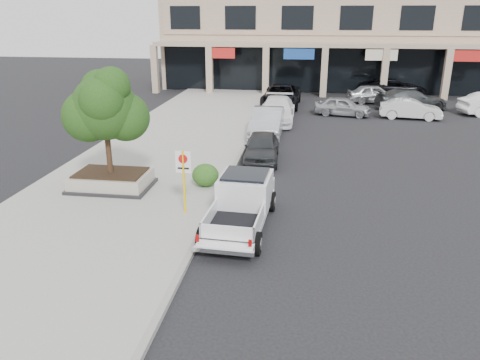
{
  "coord_description": "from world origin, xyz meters",
  "views": [
    {
      "loc": [
        1.7,
        -14.27,
        6.87
      ],
      "look_at": [
        -0.58,
        1.5,
        1.17
      ],
      "focal_mm": 35.0,
      "sensor_mm": 36.0,
      "label": 1
    }
  ],
  "objects_px": {
    "curb_car_d": "(281,96)",
    "lot_car_a": "(343,106)",
    "lot_car_b": "(411,109)",
    "lot_car_d": "(393,88)",
    "planter_tree": "(109,108)",
    "curb_car_b": "(267,122)",
    "curb_car_c": "(277,110)",
    "no_parking_sign": "(184,173)",
    "lot_car_e": "(374,94)",
    "lot_car_c": "(411,99)",
    "curb_car_a": "(262,147)",
    "pickup_truck": "(240,205)",
    "planter": "(111,180)"
  },
  "relations": [
    {
      "from": "curb_car_d",
      "to": "lot_car_a",
      "type": "bearing_deg",
      "value": -29.1
    },
    {
      "from": "lot_car_b",
      "to": "lot_car_d",
      "type": "xyz_separation_m",
      "value": [
        0.25,
        9.01,
        0.12
      ]
    },
    {
      "from": "curb_car_b",
      "to": "lot_car_b",
      "type": "bearing_deg",
      "value": 34.24
    },
    {
      "from": "curb_car_c",
      "to": "lot_car_b",
      "type": "bearing_deg",
      "value": 14.66
    },
    {
      "from": "pickup_truck",
      "to": "curb_car_b",
      "type": "xyz_separation_m",
      "value": [
        -0.22,
        12.68,
        -0.0
      ]
    },
    {
      "from": "curb_car_c",
      "to": "curb_car_a",
      "type": "bearing_deg",
      "value": -91.04
    },
    {
      "from": "planter",
      "to": "lot_car_c",
      "type": "distance_m",
      "value": 25.01
    },
    {
      "from": "curb_car_b",
      "to": "lot_car_c",
      "type": "distance_m",
      "value": 13.91
    },
    {
      "from": "planter",
      "to": "curb_car_d",
      "type": "xyz_separation_m",
      "value": [
        5.71,
        19.25,
        0.36
      ]
    },
    {
      "from": "pickup_truck",
      "to": "curb_car_d",
      "type": "height_order",
      "value": "curb_car_d"
    },
    {
      "from": "no_parking_sign",
      "to": "curb_car_d",
      "type": "height_order",
      "value": "no_parking_sign"
    },
    {
      "from": "pickup_truck",
      "to": "curb_car_a",
      "type": "xyz_separation_m",
      "value": [
        -0.05,
        7.72,
        -0.13
      ]
    },
    {
      "from": "planter",
      "to": "lot_car_b",
      "type": "relative_size",
      "value": 0.78
    },
    {
      "from": "planter_tree",
      "to": "lot_car_d",
      "type": "distance_m",
      "value": 29.24
    },
    {
      "from": "lot_car_a",
      "to": "curb_car_c",
      "type": "bearing_deg",
      "value": 132.91
    },
    {
      "from": "planter",
      "to": "curb_car_d",
      "type": "height_order",
      "value": "curb_car_d"
    },
    {
      "from": "curb_car_c",
      "to": "pickup_truck",
      "type": "bearing_deg",
      "value": -90.47
    },
    {
      "from": "planter",
      "to": "no_parking_sign",
      "type": "xyz_separation_m",
      "value": [
        3.61,
        -2.06,
        1.16
      ]
    },
    {
      "from": "curb_car_d",
      "to": "lot_car_c",
      "type": "relative_size",
      "value": 1.14
    },
    {
      "from": "no_parking_sign",
      "to": "curb_car_d",
      "type": "relative_size",
      "value": 0.38
    },
    {
      "from": "planter_tree",
      "to": "lot_car_b",
      "type": "xyz_separation_m",
      "value": [
        14.63,
        16.03,
        -2.74
      ]
    },
    {
      "from": "lot_car_e",
      "to": "lot_car_b",
      "type": "bearing_deg",
      "value": -172.12
    },
    {
      "from": "curb_car_b",
      "to": "no_parking_sign",
      "type": "bearing_deg",
      "value": -98.12
    },
    {
      "from": "curb_car_b",
      "to": "lot_car_a",
      "type": "relative_size",
      "value": 1.27
    },
    {
      "from": "lot_car_b",
      "to": "no_parking_sign",
      "type": "bearing_deg",
      "value": 154.75
    },
    {
      "from": "lot_car_a",
      "to": "lot_car_c",
      "type": "distance_m",
      "value": 6.08
    },
    {
      "from": "lot_car_d",
      "to": "pickup_truck",
      "type": "bearing_deg",
      "value": 153.8
    },
    {
      "from": "planter_tree",
      "to": "lot_car_b",
      "type": "relative_size",
      "value": 0.98
    },
    {
      "from": "lot_car_b",
      "to": "pickup_truck",
      "type": "bearing_deg",
      "value": 160.48
    },
    {
      "from": "planter_tree",
      "to": "pickup_truck",
      "type": "bearing_deg",
      "value": -27.15
    },
    {
      "from": "planter_tree",
      "to": "curb_car_c",
      "type": "height_order",
      "value": "planter_tree"
    },
    {
      "from": "curb_car_c",
      "to": "lot_car_e",
      "type": "height_order",
      "value": "curb_car_c"
    },
    {
      "from": "curb_car_c",
      "to": "lot_car_e",
      "type": "xyz_separation_m",
      "value": [
        7.28,
        8.18,
        -0.07
      ]
    },
    {
      "from": "pickup_truck",
      "to": "curb_car_c",
      "type": "xyz_separation_m",
      "value": [
        0.09,
        16.49,
        -0.02
      ]
    },
    {
      "from": "planter",
      "to": "lot_car_e",
      "type": "distance_m",
      "value": 25.57
    },
    {
      "from": "planter",
      "to": "planter_tree",
      "type": "xyz_separation_m",
      "value": [
        0.13,
        0.15,
        2.94
      ]
    },
    {
      "from": "lot_car_d",
      "to": "lot_car_e",
      "type": "height_order",
      "value": "lot_car_d"
    },
    {
      "from": "pickup_truck",
      "to": "lot_car_a",
      "type": "distance_m",
      "value": 19.77
    },
    {
      "from": "planter_tree",
      "to": "curb_car_b",
      "type": "height_order",
      "value": "planter_tree"
    },
    {
      "from": "lot_car_a",
      "to": "no_parking_sign",
      "type": "bearing_deg",
      "value": 171.73
    },
    {
      "from": "planter",
      "to": "lot_car_a",
      "type": "xyz_separation_m",
      "value": [
        10.23,
        16.55,
        0.19
      ]
    },
    {
      "from": "lot_car_e",
      "to": "lot_car_a",
      "type": "bearing_deg",
      "value": 143.98
    },
    {
      "from": "lot_car_a",
      "to": "lot_car_b",
      "type": "height_order",
      "value": "lot_car_b"
    },
    {
      "from": "no_parking_sign",
      "to": "curb_car_d",
      "type": "bearing_deg",
      "value": 84.35
    },
    {
      "from": "curb_car_c",
      "to": "lot_car_b",
      "type": "height_order",
      "value": "curb_car_c"
    },
    {
      "from": "planter_tree",
      "to": "curb_car_d",
      "type": "xyz_separation_m",
      "value": [
        5.58,
        19.1,
        -2.58
      ]
    },
    {
      "from": "no_parking_sign",
      "to": "lot_car_c",
      "type": "bearing_deg",
      "value": 61.44
    },
    {
      "from": "planter",
      "to": "curb_car_b",
      "type": "xyz_separation_m",
      "value": [
        5.46,
        10.0,
        0.34
      ]
    },
    {
      "from": "planter",
      "to": "curb_car_b",
      "type": "bearing_deg",
      "value": 61.38
    },
    {
      "from": "curb_car_a",
      "to": "pickup_truck",
      "type": "bearing_deg",
      "value": -92.31
    }
  ]
}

